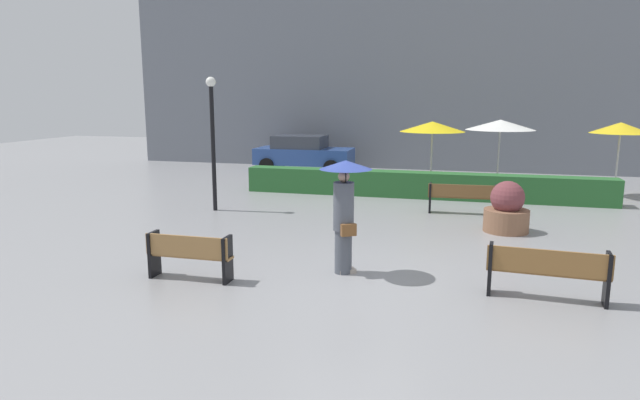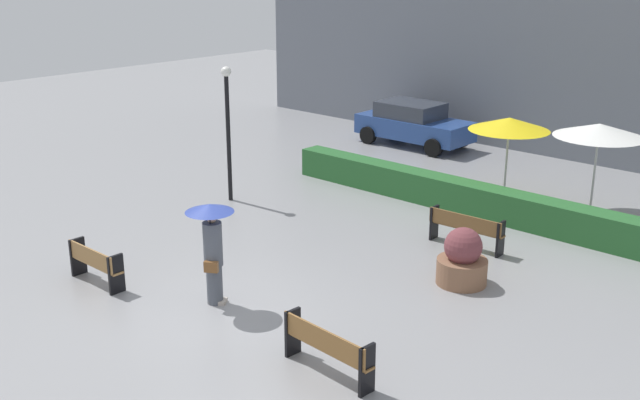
# 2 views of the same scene
# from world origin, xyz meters

# --- Properties ---
(ground_plane) EXTENTS (60.00, 60.00, 0.00)m
(ground_plane) POSITION_xyz_m (0.00, 0.00, 0.00)
(ground_plane) COLOR gray
(bench_near_left) EXTENTS (1.57, 0.37, 0.84)m
(bench_near_left) POSITION_xyz_m (-2.85, -0.95, 0.49)
(bench_near_left) COLOR #9E7242
(bench_near_left) RESTS_ON ground
(bench_back_row) EXTENTS (1.91, 0.41, 0.84)m
(bench_back_row) POSITION_xyz_m (1.80, 6.13, 0.52)
(bench_back_row) COLOR brown
(bench_back_row) RESTS_ON ground
(bench_near_right) EXTENTS (1.89, 0.45, 0.86)m
(bench_near_right) POSITION_xyz_m (3.20, -0.37, 0.52)
(bench_near_right) COLOR olive
(bench_near_right) RESTS_ON ground
(pedestrian_with_umbrella) EXTENTS (0.95, 0.95, 2.12)m
(pedestrian_with_umbrella) POSITION_xyz_m (-0.25, 0.12, 1.36)
(pedestrian_with_umbrella) COLOR #4C515B
(pedestrian_with_umbrella) RESTS_ON ground
(planter_pot) EXTENTS (1.07, 1.07, 1.25)m
(planter_pot) POSITION_xyz_m (2.86, 4.30, 0.53)
(planter_pot) COLOR brown
(planter_pot) RESTS_ON ground
(lamp_post) EXTENTS (0.28, 0.28, 3.78)m
(lamp_post) POSITION_xyz_m (-5.12, 4.81, 2.33)
(lamp_post) COLOR black
(lamp_post) RESTS_ON ground
(patio_umbrella_yellow) EXTENTS (2.23, 2.23, 2.40)m
(patio_umbrella_yellow) POSITION_xyz_m (0.66, 9.97, 2.22)
(patio_umbrella_yellow) COLOR silver
(patio_umbrella_yellow) RESTS_ON ground
(patio_umbrella_white) EXTENTS (2.35, 2.35, 2.46)m
(patio_umbrella_white) POSITION_xyz_m (2.92, 10.61, 2.28)
(patio_umbrella_white) COLOR silver
(patio_umbrella_white) RESTS_ON ground
(hedge_strip) EXTENTS (11.73, 0.70, 0.83)m
(hedge_strip) POSITION_xyz_m (0.46, 8.40, 0.42)
(hedge_strip) COLOR #28602D
(hedge_strip) RESTS_ON ground
(building_facade) EXTENTS (28.00, 1.20, 9.55)m
(building_facade) POSITION_xyz_m (0.00, 16.00, 4.77)
(building_facade) COLOR slate
(building_facade) RESTS_ON ground
(parked_car) EXTENTS (4.21, 2.00, 1.57)m
(parked_car) POSITION_xyz_m (-5.10, 13.56, 0.82)
(parked_car) COLOR #28478C
(parked_car) RESTS_ON ground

